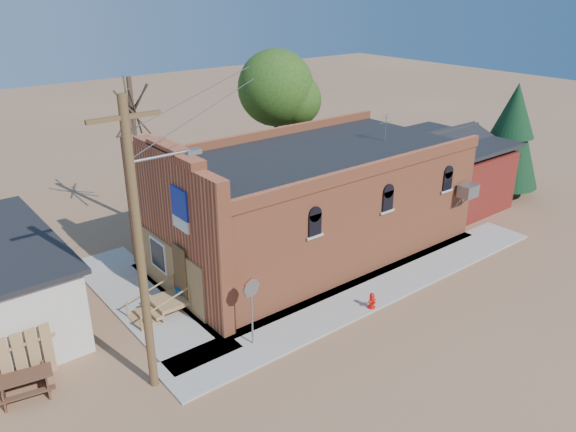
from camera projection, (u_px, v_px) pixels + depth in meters
ground at (367, 311)px, 21.31m from camera, size 120.00×120.00×0.00m
sidewalk_south at (377, 289)px, 22.80m from camera, size 19.00×2.20×0.08m
sidewalk_west at (144, 300)px, 22.01m from camera, size 2.60×10.00×0.08m
brick_bar at (307, 203)px, 25.32m from camera, size 16.40×7.97×6.30m
red_shed at (443, 164)px, 31.01m from camera, size 5.40×6.40×4.30m
utility_pole at (141, 245)px, 15.66m from camera, size 3.12×0.26×9.00m
tree_bare_near at (132, 109)px, 26.68m from camera, size 2.80×2.80×7.65m
tree_leafy at (276, 88)px, 32.22m from camera, size 4.40×4.40×8.15m
evergreen_tree at (512, 133)px, 31.67m from camera, size 3.60×3.60×6.50m
fire_hydrant at (372, 300)px, 21.29m from camera, size 0.38×0.37×0.64m
stop_sign at (251, 294)px, 18.56m from camera, size 0.68×0.16×2.53m
trash_barrel at (182, 296)px, 21.52m from camera, size 0.58×0.58×0.71m
picnic_table at (24, 382)px, 16.88m from camera, size 1.81×1.49×0.67m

